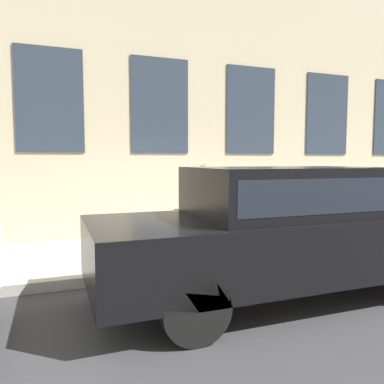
# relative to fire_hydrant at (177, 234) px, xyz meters

# --- Properties ---
(ground_plane) EXTENTS (80.00, 80.00, 0.00)m
(ground_plane) POSITION_rel_fire_hydrant_xyz_m (-0.47, -0.39, -0.61)
(ground_plane) COLOR #38383A
(sidewalk) EXTENTS (2.87, 60.00, 0.16)m
(sidewalk) POSITION_rel_fire_hydrant_xyz_m (0.97, -0.39, -0.53)
(sidewalk) COLOR #B2ADA3
(sidewalk) RESTS_ON ground_plane
(building_facade) EXTENTS (0.33, 40.00, 7.33)m
(building_facade) POSITION_rel_fire_hydrant_xyz_m (2.55, -0.39, 3.06)
(building_facade) COLOR #C6B793
(building_facade) RESTS_ON ground_plane
(fire_hydrant) EXTENTS (0.33, 0.45, 0.87)m
(fire_hydrant) POSITION_rel_fire_hydrant_xyz_m (0.00, 0.00, 0.00)
(fire_hydrant) COLOR gold
(fire_hydrant) RESTS_ON sidewalk
(person) EXTENTS (0.40, 0.26, 1.65)m
(person) POSITION_rel_fire_hydrant_xyz_m (0.21, -0.63, 0.54)
(person) COLOR #998466
(person) RESTS_ON sidewalk
(parked_car_black_near) EXTENTS (1.82, 5.15, 1.76)m
(parked_car_black_near) POSITION_rel_fire_hydrant_xyz_m (-1.76, -0.95, 0.36)
(parked_car_black_near) COLOR black
(parked_car_black_near) RESTS_ON ground_plane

